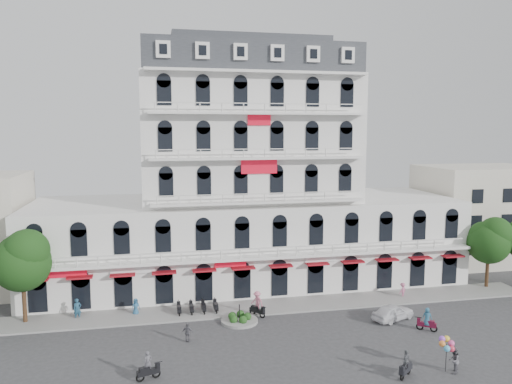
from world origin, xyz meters
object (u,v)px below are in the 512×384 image
object	(u,v)px
rider_center	(257,303)
parked_car	(393,312)
rider_northeast	(406,364)
rider_west	(148,367)
balloon_vendor	(452,355)
rider_east	(427,320)

from	to	relation	value
rider_center	parked_car	bearing A→B (deg)	33.53
parked_car	rider_northeast	world-z (taller)	rider_northeast
rider_northeast	rider_center	world-z (taller)	rider_center
rider_west	balloon_vendor	size ratio (longest dim) A/B	0.81
parked_car	rider_center	distance (m)	11.88
rider_west	rider_east	xyz separation A→B (m)	(22.44, 3.59, 0.10)
rider_northeast	balloon_vendor	bearing A→B (deg)	139.63
rider_northeast	parked_car	bearing A→B (deg)	-151.74
rider_west	balloon_vendor	bearing A→B (deg)	-27.14
parked_car	rider_west	bearing A→B (deg)	85.03
rider_east	rider_west	bearing A→B (deg)	45.20
rider_center	rider_west	bearing A→B (deg)	-85.55
parked_car	rider_east	world-z (taller)	rider_east
parked_car	rider_west	distance (m)	21.80
rider_west	rider_east	bearing A→B (deg)	-8.98
balloon_vendor	rider_center	bearing A→B (deg)	130.27
parked_car	rider_east	size ratio (longest dim) A/B	2.05
rider_east	rider_center	bearing A→B (deg)	11.50
parked_car	rider_northeast	distance (m)	10.36
parked_car	balloon_vendor	size ratio (longest dim) A/B	1.66
parked_car	rider_west	xyz separation A→B (m)	(-20.84, -6.41, 0.17)
rider_east	balloon_vendor	xyz separation A→B (m)	(-2.20, -6.82, 0.29)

